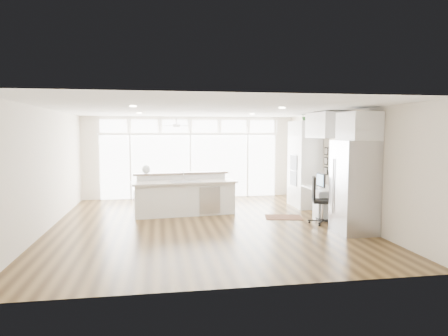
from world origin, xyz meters
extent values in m
cube|color=#3C2812|center=(0.00, 0.00, -0.01)|extent=(7.00, 8.00, 0.02)
cube|color=white|center=(0.00, 0.00, 2.70)|extent=(7.00, 8.00, 0.02)
cube|color=beige|center=(0.00, 4.00, 1.35)|extent=(7.00, 0.04, 2.70)
cube|color=beige|center=(0.00, -4.00, 1.35)|extent=(7.00, 0.04, 2.70)
cube|color=beige|center=(-3.50, 0.00, 1.35)|extent=(0.04, 8.00, 2.70)
cube|color=beige|center=(3.50, 0.00, 1.35)|extent=(0.04, 8.00, 2.70)
cube|color=white|center=(0.00, 3.94, 1.05)|extent=(5.80, 0.06, 2.08)
cube|color=white|center=(0.00, 3.94, 2.38)|extent=(5.90, 0.06, 0.40)
cube|color=white|center=(3.46, 0.30, 1.55)|extent=(0.04, 0.85, 0.85)
cube|color=white|center=(-0.50, 2.80, 2.48)|extent=(1.16, 1.16, 0.32)
cube|color=white|center=(0.00, 0.20, 2.68)|extent=(3.40, 3.00, 0.02)
cube|color=white|center=(3.17, 1.80, 1.25)|extent=(0.64, 1.20, 2.50)
cube|color=white|center=(3.13, 0.30, 0.38)|extent=(0.72, 1.30, 0.76)
cube|color=white|center=(3.17, 0.30, 2.35)|extent=(0.64, 1.30, 0.64)
cube|color=#B5B5BA|center=(3.11, -1.35, 1.00)|extent=(0.76, 0.90, 2.00)
cube|color=white|center=(3.17, -1.35, 2.30)|extent=(0.64, 0.90, 0.60)
cube|color=black|center=(3.46, 0.92, 1.40)|extent=(0.06, 0.22, 0.80)
cube|color=white|center=(-0.38, 1.18, 0.54)|extent=(2.83, 1.33, 1.08)
cube|color=#341A10|center=(2.10, 0.40, 0.01)|extent=(1.04, 0.84, 0.01)
cube|color=black|center=(2.78, -0.45, 0.56)|extent=(0.71, 0.68, 1.11)
sphere|color=white|center=(-1.37, 1.47, 1.20)|extent=(0.25, 0.25, 0.23)
cube|color=black|center=(3.05, 0.30, 0.96)|extent=(0.08, 0.48, 0.40)
cube|color=silver|center=(2.88, 0.30, 0.77)|extent=(0.11, 0.29, 0.01)
imported|color=#2D622A|center=(3.17, 1.80, 2.62)|extent=(0.30, 0.33, 0.24)
camera|label=1|loc=(-1.05, -9.29, 2.15)|focal=32.00mm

